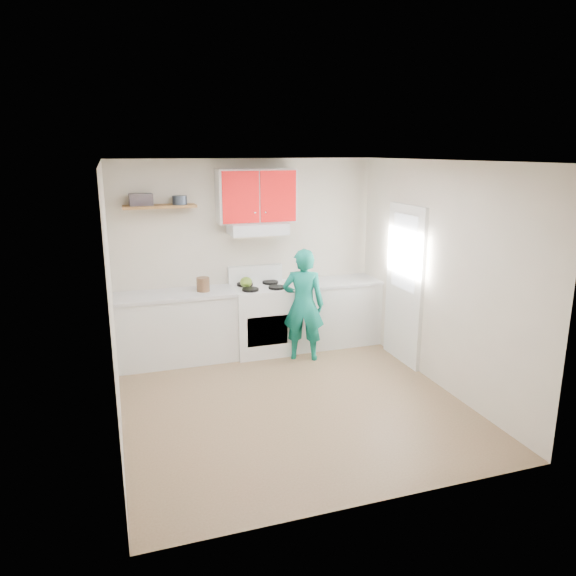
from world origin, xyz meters
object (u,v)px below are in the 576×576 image
object	(u,v)px
kettle	(246,282)
person	(303,305)
tin	(180,200)
crock	(203,285)
stove	(261,320)

from	to	relation	value
kettle	person	xyz separation A→B (m)	(0.65, -0.47, -0.24)
tin	crock	size ratio (longest dim) A/B	0.90
tin	crock	xyz separation A→B (m)	(0.23, -0.13, -1.09)
crock	person	distance (m)	1.33
stove	tin	distance (m)	1.92
stove	crock	distance (m)	0.94
kettle	crock	world-z (taller)	crock
stove	tin	world-z (taller)	tin
stove	tin	size ratio (longest dim) A/B	5.01
kettle	person	distance (m)	0.84
stove	kettle	world-z (taller)	kettle
kettle	stove	bearing A→B (deg)	-35.70
stove	tin	xyz separation A→B (m)	(-1.00, 0.14, 1.63)
stove	person	size ratio (longest dim) A/B	0.62
stove	crock	world-z (taller)	crock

